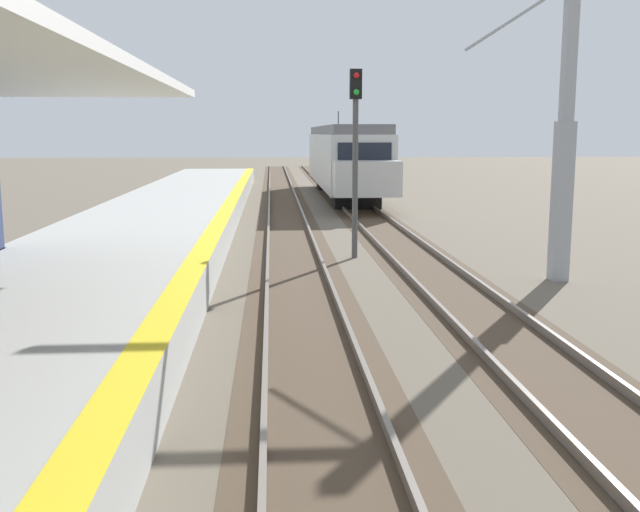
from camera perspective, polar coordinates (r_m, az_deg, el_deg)
The scene contains 6 objects.
station_platform at distance 15.90m, azimuth -17.51°, elevation -1.99°, with size 5.00×80.00×0.91m.
track_pair_nearest_platform at distance 19.45m, azimuth -1.93°, elevation -0.73°, with size 2.34×120.00×0.16m.
track_pair_middle at distance 19.85m, azimuth 7.93°, elevation -0.61°, with size 2.34×120.00×0.16m.
approaching_train at distance 40.63m, azimuth 1.92°, elevation 7.59°, with size 2.93×19.60×4.76m.
rail_signal_post at distance 20.67m, azimuth 2.74°, elevation 8.63°, with size 0.32×0.34×5.20m.
catenary_pylon_far_side at distance 18.19m, azimuth 17.48°, elevation 9.39°, with size 5.00×0.40×7.50m.
Camera 1 is at (1.30, 0.86, 3.48)m, focal length 41.58 mm.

